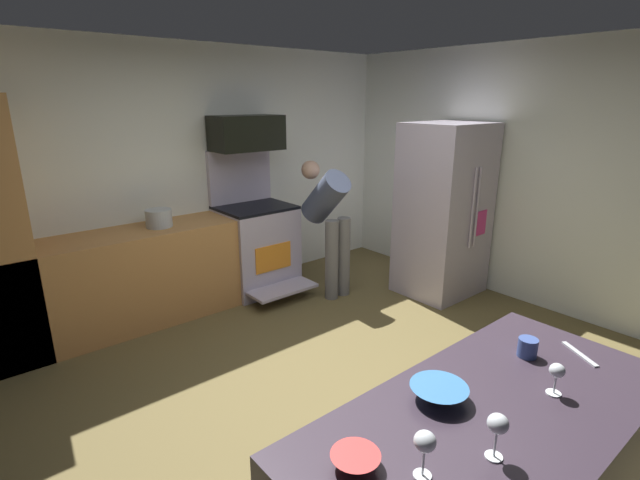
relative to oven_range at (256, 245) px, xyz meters
name	(u,v)px	position (x,y,z in m)	size (l,w,h in m)	color
ground_plane	(341,383)	(-0.51, -1.97, -0.52)	(5.20, 4.80, 0.02)	brown
wall_back	(192,174)	(-0.51, 0.37, 0.79)	(5.20, 0.12, 2.60)	white
wall_right	(528,177)	(2.03, -1.97, 0.79)	(0.12, 4.80, 2.60)	white
lower_cabinet_run	(126,280)	(-1.41, 0.01, -0.06)	(2.40, 0.60, 0.90)	#BC8246
oven_range	(256,245)	(0.00, 0.00, 0.00)	(0.76, 0.96, 1.53)	#B8B0C7
microwave	(247,133)	(0.00, 0.09, 1.20)	(0.74, 0.38, 0.36)	black
refrigerator	(444,210)	(1.52, -1.34, 0.40)	(0.83, 0.74, 1.83)	#BBB0C2
person_cook	(329,217)	(0.54, -0.59, 0.34)	(0.31, 0.66, 1.42)	slate
mixing_bowl_large	(355,461)	(-1.72, -3.33, 0.41)	(0.17, 0.17, 0.05)	#CD3836
mixing_bowl_small	(439,393)	(-1.21, -3.29, 0.42)	(0.23, 0.23, 0.06)	teal
wine_glass_near	(557,373)	(-0.81, -3.57, 0.49)	(0.06, 0.06, 0.14)	silver
wine_glass_mid	(425,444)	(-1.58, -3.50, 0.51)	(0.07, 0.07, 0.17)	silver
wine_glass_far	(498,426)	(-1.33, -3.60, 0.52)	(0.07, 0.07, 0.17)	silver
mug_coffee	(528,348)	(-0.61, -3.35, 0.43)	(0.09, 0.09, 0.09)	#3A5091
knife_chef	(580,354)	(-0.41, -3.51, 0.39)	(0.23, 0.02, 0.01)	#B7BABF
stock_pot	(159,218)	(-1.05, 0.01, 0.47)	(0.24, 0.24, 0.17)	#B2BCC0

